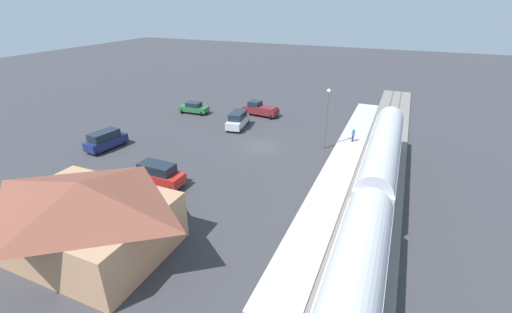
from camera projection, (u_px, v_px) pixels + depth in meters
name	position (u px, v px, depth m)	size (l,w,h in m)	color
ground_plane	(261.00, 146.00, 41.55)	(200.00, 200.00, 0.00)	#38383D
railway_track	(381.00, 166.00, 36.49)	(4.80, 70.00, 0.30)	slate
platform	(344.00, 159.00, 37.90)	(3.20, 46.00, 0.30)	#B7B2A8
passenger_train	(370.00, 213.00, 23.62)	(2.93, 39.01, 4.98)	silver
station_building	(85.00, 215.00, 23.48)	(11.86, 8.78, 5.38)	tan
pedestrian_on_platform	(353.00, 134.00, 41.78)	(0.36, 0.36, 1.71)	#23284C
sedan_green	(194.00, 108.00, 53.31)	(4.59, 2.45, 1.74)	#236638
suv_silver	(238.00, 120.00, 47.15)	(2.66, 5.13, 2.22)	silver
pickup_maroon	(260.00, 109.00, 52.16)	(5.58, 2.93, 2.14)	maroon
suv_navy	(105.00, 140.00, 40.41)	(2.55, 5.10, 2.22)	navy
suv_red	(158.00, 174.00, 32.50)	(4.92, 2.43, 2.22)	red
light_pole_near_platform	(327.00, 112.00, 38.99)	(0.44, 0.44, 7.25)	#515156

